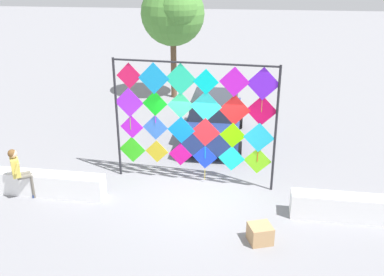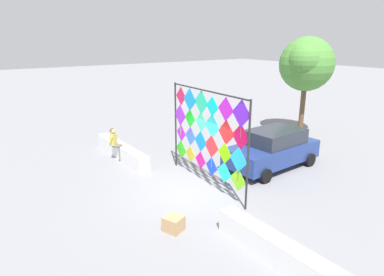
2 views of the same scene
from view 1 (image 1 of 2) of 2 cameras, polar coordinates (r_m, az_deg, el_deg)
ground at (r=11.96m, az=0.64°, el=-7.96°), size 120.00×120.00×0.00m
plaza_ledge_left at (r=12.91m, az=-21.64°, el=-5.60°), size 4.63×0.49×0.66m
plaza_ledge_right at (r=11.75m, az=24.65°, el=-8.91°), size 4.63×0.49×0.66m
kite_display_rack at (r=11.91m, az=0.36°, el=3.29°), size 4.71×0.36×3.66m
seated_vendor at (r=12.40m, az=-22.32°, el=-3.98°), size 0.73×0.68×1.51m
parked_car at (r=15.54m, az=3.08°, el=2.69°), size 2.19×4.37×1.67m
cardboard_box_large at (r=10.19m, az=9.22°, el=-12.68°), size 0.66×0.65×0.44m
tree_far_right at (r=20.35m, az=-2.50°, el=16.56°), size 2.99×3.08×5.53m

